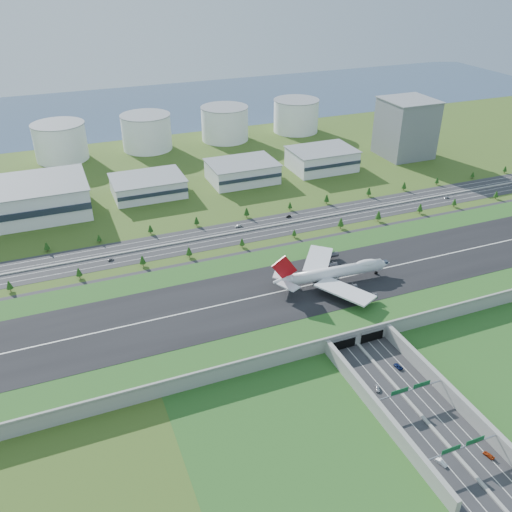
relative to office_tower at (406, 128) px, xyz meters
name	(u,v)px	position (x,y,z in m)	size (l,w,h in m)	color
ground	(314,295)	(-200.00, -195.00, -27.50)	(1200.00, 1200.00, 0.00)	#394E18
airfield_deck	(314,290)	(-200.00, -195.09, -23.38)	(520.00, 100.00, 9.20)	gray
underpass_road	(415,403)	(-200.00, -294.42, -24.07)	(38.80, 120.40, 8.00)	#28282B
sign_gantry_near	(410,391)	(-200.00, -290.04, -20.55)	(38.70, 0.70, 9.80)	gray
sign_gantry_far	(463,448)	(-200.00, -325.04, -20.55)	(38.70, 0.70, 9.80)	gray
north_expressway	(256,229)	(-200.00, -100.00, -27.44)	(560.00, 36.00, 0.12)	#28282B
tree_row	(282,220)	(-179.25, -101.02, -22.88)	(500.52, 48.57, 8.41)	#3D2819
hangar_west	(6,203)	(-370.00, -10.00, -15.00)	(120.00, 60.00, 25.00)	silver
hangar_mid_a	(148,186)	(-260.00, -5.00, -20.00)	(58.00, 42.00, 15.00)	silver
hangar_mid_b	(242,172)	(-175.00, -5.00, -19.00)	(58.00, 42.00, 17.00)	silver
hangar_mid_c	(322,159)	(-95.00, -5.00, -18.00)	(58.00, 42.00, 19.00)	silver
office_tower	(406,128)	(0.00, 0.00, 0.00)	(46.00, 46.00, 55.00)	slate
fuel_tank_a	(60,142)	(-320.00, 115.00, -10.00)	(50.00, 50.00, 35.00)	white
fuel_tank_b	(147,132)	(-235.00, 115.00, -10.00)	(50.00, 50.00, 35.00)	white
fuel_tank_c	(225,124)	(-150.00, 115.00, -10.00)	(50.00, 50.00, 35.00)	white
fuel_tank_d	(296,116)	(-65.00, 115.00, -10.00)	(50.00, 50.00, 35.00)	white
bay_water	(148,107)	(-200.00, 285.00, -27.47)	(1200.00, 260.00, 0.06)	#354A66
boeing_747	(333,272)	(-188.89, -196.95, -12.76)	(77.31, 72.89, 23.89)	silver
car_0	(378,388)	(-208.89, -278.02, -26.56)	(1.93, 4.80, 1.64)	silver
car_1	(441,462)	(-208.41, -324.03, -26.55)	(1.75, 5.02, 1.65)	white
car_2	(398,366)	(-190.75, -268.50, -26.66)	(2.40, 5.21, 1.45)	#0E1A48
car_3	(489,455)	(-187.87, -328.23, -26.67)	(1.99, 4.88, 1.42)	#982F0E
car_4	(111,260)	(-307.39, -107.21, -26.69)	(1.63, 4.04, 1.38)	#535257
car_5	(289,216)	(-168.50, -90.25, -26.69)	(1.46, 4.19, 1.38)	black
car_6	(447,197)	(-29.93, -105.79, -26.72)	(2.18, 4.72, 1.31)	#BABABF
car_7	(238,226)	(-210.57, -91.41, -26.57)	(2.27, 5.59, 1.62)	silver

